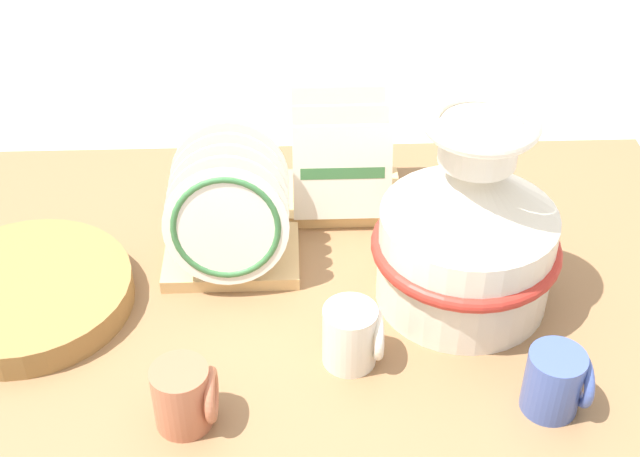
# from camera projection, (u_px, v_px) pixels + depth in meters

# --- Properties ---
(display_table) EXTENTS (1.28, 0.82, 0.70)m
(display_table) POSITION_uv_depth(u_px,v_px,m) (320.00, 321.00, 1.46)
(display_table) COLOR olive
(display_table) RESTS_ON ground_plane
(ceramic_vase) EXTENTS (0.28, 0.28, 0.32)m
(ceramic_vase) POSITION_uv_depth(u_px,v_px,m) (468.00, 227.00, 1.31)
(ceramic_vase) COLOR silver
(ceramic_vase) RESTS_ON display_table
(dish_rack_round_plates) EXTENTS (0.22, 0.18, 0.21)m
(dish_rack_round_plates) POSITION_uv_depth(u_px,v_px,m) (229.00, 223.00, 1.40)
(dish_rack_round_plates) COLOR tan
(dish_rack_round_plates) RESTS_ON display_table
(dish_rack_square_plates) EXTENTS (0.22, 0.17, 0.19)m
(dish_rack_square_plates) POSITION_uv_depth(u_px,v_px,m) (340.00, 177.00, 1.55)
(dish_rack_square_plates) COLOR tan
(dish_rack_square_plates) RESTS_ON display_table
(wicker_charger_stack) EXTENTS (0.32, 0.32, 0.04)m
(wicker_charger_stack) POSITION_uv_depth(u_px,v_px,m) (27.00, 294.00, 1.36)
(wicker_charger_stack) COLOR olive
(wicker_charger_stack) RESTS_ON display_table
(mug_cream_glaze) EXTENTS (0.08, 0.08, 0.10)m
(mug_cream_glaze) POSITION_uv_depth(u_px,v_px,m) (353.00, 335.00, 1.25)
(mug_cream_glaze) COLOR silver
(mug_cream_glaze) RESTS_ON display_table
(mug_cobalt_glaze) EXTENTS (0.08, 0.08, 0.10)m
(mug_cobalt_glaze) POSITION_uv_depth(u_px,v_px,m) (557.00, 381.00, 1.18)
(mug_cobalt_glaze) COLOR #42569E
(mug_cobalt_glaze) RESTS_ON display_table
(mug_terracotta_glaze) EXTENTS (0.08, 0.08, 0.10)m
(mug_terracotta_glaze) POSITION_uv_depth(u_px,v_px,m) (185.00, 396.00, 1.16)
(mug_terracotta_glaze) COLOR #B76647
(mug_terracotta_glaze) RESTS_ON display_table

